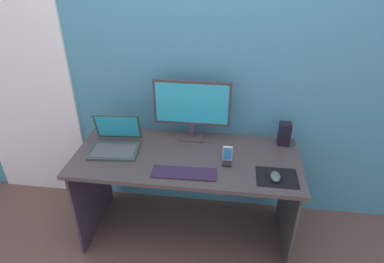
% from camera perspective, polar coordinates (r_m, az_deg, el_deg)
% --- Properties ---
extents(ground_plane, '(8.00, 8.00, 0.00)m').
position_cam_1_polar(ground_plane, '(2.65, -0.88, -17.15)').
color(ground_plane, brown).
extents(wall_back, '(6.00, 0.04, 2.50)m').
position_cam_1_polar(wall_back, '(2.30, 0.34, 12.55)').
color(wall_back, teal).
rests_on(wall_back, ground_plane).
extents(door_left, '(0.82, 0.02, 2.02)m').
position_cam_1_polar(door_left, '(2.84, -27.81, 7.35)').
color(door_left, white).
rests_on(door_left, ground_plane).
extents(desk, '(1.51, 0.65, 0.72)m').
position_cam_1_polar(desk, '(2.26, -0.99, -7.22)').
color(desk, '#413737').
rests_on(desk, ground_plane).
extents(monitor, '(0.54, 0.14, 0.44)m').
position_cam_1_polar(monitor, '(2.26, -0.02, 4.39)').
color(monitor, '#3C3138').
rests_on(monitor, desk).
extents(speaker_right, '(0.08, 0.08, 0.17)m').
position_cam_1_polar(speaker_right, '(2.35, 15.96, -0.40)').
color(speaker_right, black).
rests_on(speaker_right, desk).
extents(laptop, '(0.34, 0.31, 0.23)m').
position_cam_1_polar(laptop, '(2.29, -13.28, -1.92)').
color(laptop, '#2D4237').
rests_on(laptop, desk).
extents(keyboard_external, '(0.40, 0.14, 0.01)m').
position_cam_1_polar(keyboard_external, '(2.02, -1.42, -7.32)').
color(keyboard_external, '#2B1C32').
rests_on(keyboard_external, desk).
extents(mousepad, '(0.25, 0.20, 0.00)m').
position_cam_1_polar(mousepad, '(2.05, 14.70, -7.80)').
color(mousepad, black).
rests_on(mousepad, desk).
extents(mouse, '(0.06, 0.10, 0.04)m').
position_cam_1_polar(mouse, '(2.03, 14.45, -7.66)').
color(mouse, '#3F574B').
rests_on(mouse, mousepad).
extents(phone_in_dock, '(0.06, 0.05, 0.14)m').
position_cam_1_polar(phone_in_dock, '(2.08, 6.20, -4.65)').
color(phone_in_dock, black).
rests_on(phone_in_dock, desk).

